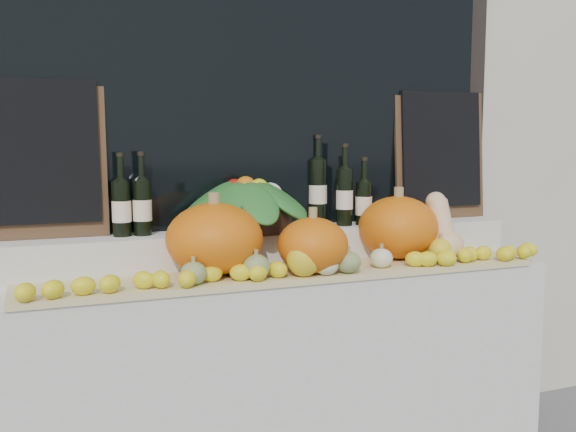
{
  "coord_description": "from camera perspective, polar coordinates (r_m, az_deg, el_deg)",
  "views": [
    {
      "loc": [
        -0.94,
        -0.93,
        1.42
      ],
      "look_at": [
        0.0,
        1.45,
        1.12
      ],
      "focal_mm": 40.0,
      "sensor_mm": 36.0,
      "label": 1
    }
  ],
  "objects": [
    {
      "name": "produce_bowl",
      "position": [
        2.73,
        -3.77,
        1.12
      ],
      "size": [
        0.6,
        0.6,
        0.24
      ],
      "color": "black",
      "rests_on": "rear_tier"
    },
    {
      "name": "pumpkin_right",
      "position": [
        2.86,
        9.76,
        -1.0
      ],
      "size": [
        0.43,
        0.43,
        0.28
      ],
      "primitive_type": "ellipsoid",
      "rotation": [
        0.0,
        0.0,
        0.26
      ],
      "color": "orange",
      "rests_on": "straw_bedding"
    },
    {
      "name": "decorative_gourds",
      "position": [
        2.49,
        3.01,
        -3.95
      ],
      "size": [
        1.17,
        0.17,
        0.17
      ],
      "color": "#325C1B",
      "rests_on": "straw_bedding"
    },
    {
      "name": "wine_bottle_far_right",
      "position": [
        2.94,
        6.74,
        1.21
      ],
      "size": [
        0.08,
        0.08,
        0.31
      ],
      "color": "black",
      "rests_on": "rear_tier"
    },
    {
      "name": "wine_bottle_near_right",
      "position": [
        2.9,
        5.05,
        1.77
      ],
      "size": [
        0.08,
        0.08,
        0.37
      ],
      "color": "black",
      "rests_on": "rear_tier"
    },
    {
      "name": "chalkboard_left",
      "position": [
        2.67,
        -21.19,
        5.03
      ],
      "size": [
        0.5,
        0.08,
        0.62
      ],
      "rotation": [
        -0.08,
        0.0,
        0.0
      ],
      "color": "#4C331E",
      "rests_on": "rear_tier"
    },
    {
      "name": "pumpkin_left",
      "position": [
        2.49,
        -6.54,
        -2.02
      ],
      "size": [
        0.48,
        0.48,
        0.28
      ],
      "primitive_type": "ellipsoid",
      "rotation": [
        0.0,
        0.0,
        0.34
      ],
      "color": "orange",
      "rests_on": "straw_bedding"
    },
    {
      "name": "pumpkin_center",
      "position": [
        2.51,
        2.22,
        -2.61
      ],
      "size": [
        0.32,
        0.32,
        0.22
      ],
      "primitive_type": "ellipsoid",
      "rotation": [
        0.0,
        0.0,
        -0.16
      ],
      "color": "orange",
      "rests_on": "straw_bedding"
    },
    {
      "name": "wine_bottle_near_left",
      "position": [
        2.65,
        -12.83,
        0.83
      ],
      "size": [
        0.08,
        0.08,
        0.34
      ],
      "color": "black",
      "rests_on": "rear_tier"
    },
    {
      "name": "chalkboard_right",
      "position": [
        3.25,
        13.41,
        5.52
      ],
      "size": [
        0.5,
        0.08,
        0.62
      ],
      "rotation": [
        -0.08,
        0.0,
        0.0
      ],
      "color": "#4C331E",
      "rests_on": "rear_tier"
    },
    {
      "name": "rear_tier",
      "position": [
        2.81,
        -1.68,
        -2.75
      ],
      "size": [
        2.3,
        0.25,
        0.16
      ],
      "primitive_type": "cube",
      "color": "silver",
      "rests_on": "display_sill"
    },
    {
      "name": "butternut_squash",
      "position": [
        2.88,
        13.65,
        -1.35
      ],
      "size": [
        0.15,
        0.21,
        0.29
      ],
      "color": "#EDC08B",
      "rests_on": "straw_bedding"
    },
    {
      "name": "wine_bottle_far_left",
      "position": [
        2.64,
        -14.58,
        0.73
      ],
      "size": [
        0.08,
        0.08,
        0.33
      ],
      "color": "black",
      "rests_on": "rear_tier"
    },
    {
      "name": "wine_bottle_tall",
      "position": [
        2.95,
        2.67,
        2.23
      ],
      "size": [
        0.08,
        0.08,
        0.41
      ],
      "color": "black",
      "rests_on": "rear_tier"
    },
    {
      "name": "display_sill",
      "position": [
        2.81,
        -0.58,
        -13.76
      ],
      "size": [
        2.3,
        0.55,
        0.88
      ],
      "primitive_type": "cube",
      "color": "silver",
      "rests_on": "ground"
    },
    {
      "name": "straw_bedding",
      "position": [
        2.57,
        0.41,
        -5.17
      ],
      "size": [
        2.1,
        0.32,
        0.02
      ],
      "primitive_type": "cube",
      "color": "tan",
      "rests_on": "display_sill"
    },
    {
      "name": "lemon_heap",
      "position": [
        2.46,
        1.37,
        -4.65
      ],
      "size": [
        2.2,
        0.16,
        0.06
      ],
      "primitive_type": null,
      "color": "yellow",
      "rests_on": "straw_bedding"
    }
  ]
}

